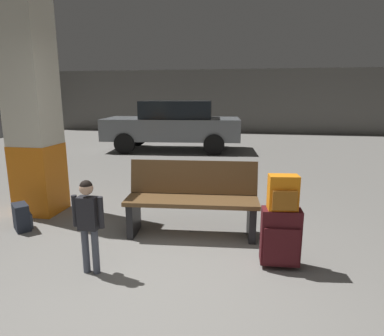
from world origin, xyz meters
TOP-DOWN VIEW (x-y plane):
  - ground_plane at (0.00, 4.00)m, footprint 18.00×18.00m
  - garage_back_wall at (0.00, 12.86)m, footprint 18.00×0.12m
  - structural_pillar at (-2.19, 1.77)m, footprint 0.57×0.57m
  - bench at (0.13, 1.39)m, footprint 1.64×0.66m
  - suitcase at (1.13, 0.72)m, footprint 0.39×0.25m
  - backpack_bright at (1.13, 0.71)m, footprint 0.30×0.22m
  - child at (-0.67, 0.28)m, footprint 0.31×0.19m
  - backpack_dark_floor at (-2.03, 1.10)m, footprint 0.32×0.31m
  - parked_car_far at (-1.57, 7.60)m, footprint 4.25×2.12m

SIDE VIEW (x-z plane):
  - ground_plane at x=0.00m, z-range -0.10..0.00m
  - backpack_dark_floor at x=-2.03m, z-range 0.00..0.34m
  - suitcase at x=1.13m, z-range 0.02..0.62m
  - bench at x=0.13m, z-range 0.00..0.88m
  - child at x=-0.67m, z-range 0.11..1.03m
  - backpack_bright at x=1.13m, z-range 0.60..0.94m
  - parked_car_far at x=-1.57m, z-range 0.05..1.56m
  - garage_back_wall at x=0.00m, z-range 0.00..2.80m
  - structural_pillar at x=-2.19m, z-range -0.01..3.03m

